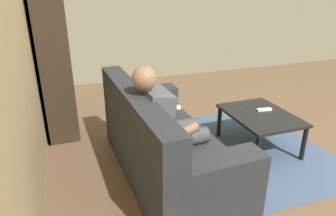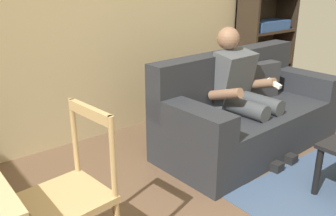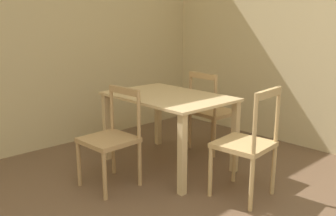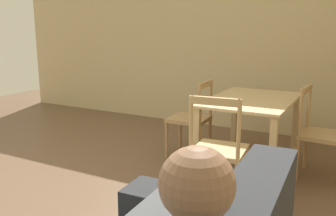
# 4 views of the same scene
# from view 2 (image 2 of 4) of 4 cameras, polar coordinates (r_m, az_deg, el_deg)

# --- Properties ---
(couch) EXTENTS (1.93, 0.92, 0.90)m
(couch) POSITION_cam_2_polar(r_m,az_deg,el_deg) (3.61, 12.13, -0.80)
(couch) COLOR #282B30
(couch) RESTS_ON ground_plane
(person_lounging) EXTENTS (0.61, 0.86, 1.15)m
(person_lounging) POSITION_cam_2_polar(r_m,az_deg,el_deg) (3.44, 11.55, 2.72)
(person_lounging) COLOR #4C5156
(person_lounging) RESTS_ON ground_plane
(bookshelf) EXTENTS (0.85, 0.36, 1.81)m
(bookshelf) POSITION_cam_2_polar(r_m,az_deg,el_deg) (5.12, 14.89, 9.49)
(bookshelf) COLOR #2D2319
(bookshelf) RESTS_ON ground_plane
(dining_chair_facing_couch) EXTENTS (0.46, 0.46, 0.93)m
(dining_chair_facing_couch) POSITION_cam_2_polar(r_m,az_deg,el_deg) (2.11, -15.03, -13.12)
(dining_chair_facing_couch) COLOR tan
(dining_chair_facing_couch) RESTS_ON ground_plane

